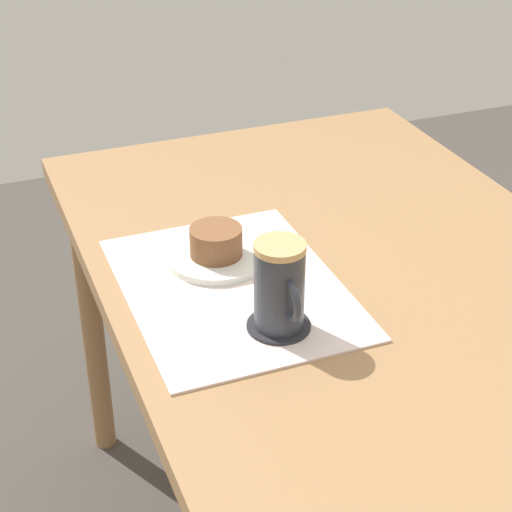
{
  "coord_description": "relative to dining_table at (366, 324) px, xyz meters",
  "views": [
    {
      "loc": [
        0.99,
        -0.58,
        1.47
      ],
      "look_at": [
        -0.07,
        -0.16,
        0.8
      ],
      "focal_mm": 60.0,
      "sensor_mm": 36.0,
      "label": 1
    }
  ],
  "objects": [
    {
      "name": "dining_table",
      "position": [
        0.0,
        0.0,
        0.0
      ],
      "size": [
        1.34,
        0.81,
        0.75
      ],
      "color": "#997047",
      "rests_on": "ground_plane"
    },
    {
      "name": "coffee_mug",
      "position": [
        0.06,
        -0.18,
        0.15
      ],
      "size": [
        0.11,
        0.07,
        0.13
      ],
      "color": "#2D333D",
      "rests_on": "coffee_coaster"
    },
    {
      "name": "pastry",
      "position": [
        -0.15,
        -0.2,
        0.12
      ],
      "size": [
        0.09,
        0.09,
        0.05
      ],
      "primitive_type": "cylinder",
      "color": "brown",
      "rests_on": "pastry_plate"
    },
    {
      "name": "coffee_coaster",
      "position": [
        0.06,
        -0.18,
        0.08
      ],
      "size": [
        0.09,
        0.09,
        0.0
      ],
      "primitive_type": "cylinder",
      "color": "#232328",
      "rests_on": "placemat"
    },
    {
      "name": "placemat",
      "position": [
        -0.07,
        -0.2,
        0.08
      ],
      "size": [
        0.43,
        0.33,
        0.0
      ],
      "primitive_type": "cube",
      "color": "silver",
      "rests_on": "dining_table"
    },
    {
      "name": "pastry_plate",
      "position": [
        -0.15,
        -0.2,
        0.09
      ],
      "size": [
        0.16,
        0.16,
        0.01
      ],
      "primitive_type": "cylinder",
      "color": "silver",
      "rests_on": "placemat"
    }
  ]
}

